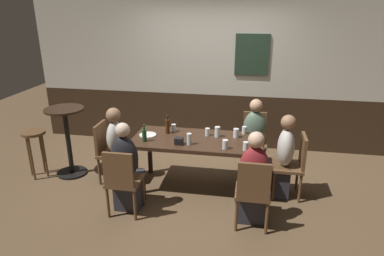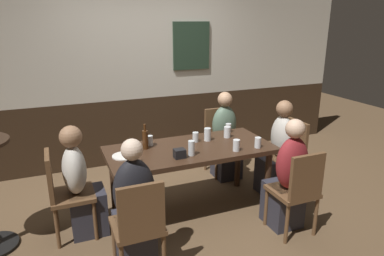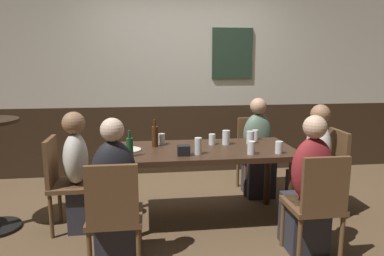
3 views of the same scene
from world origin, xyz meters
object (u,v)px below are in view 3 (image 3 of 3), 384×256
(chair_head_east, at_px, (328,168))
(tumbler_short, at_px, (198,147))
(person_head_west, at_px, (82,180))
(highball_clear, at_px, (212,140))
(chair_right_near, at_px, (317,201))
(tumbler_water, at_px, (162,140))
(pint_glass_amber, at_px, (279,148))
(dining_table, at_px, (202,157))
(beer_glass_tall, at_px, (226,138))
(condiment_caddy, at_px, (184,150))
(person_right_far, at_px, (258,154))
(person_right_near, at_px, (308,195))
(chair_head_west, at_px, (64,179))
(chair_right_far, at_px, (254,150))
(beer_glass_half, at_px, (251,149))
(beer_bottle_green, at_px, (130,146))
(pint_glass_stout, at_px, (255,135))
(person_head_east, at_px, (312,170))
(beer_bottle_brown, at_px, (155,136))
(chair_left_near, at_px, (114,212))
(person_left_near, at_px, (116,204))
(plate_white_large, at_px, (128,150))
(pint_glass_pale, at_px, (250,138))

(chair_head_east, relative_size, tumbler_short, 5.80)
(person_head_west, distance_m, tumbler_short, 1.13)
(highball_clear, bearing_deg, chair_right_near, -56.12)
(tumbler_water, xyz_separation_m, pint_glass_amber, (1.04, -0.50, 0.00))
(dining_table, relative_size, person_head_west, 1.57)
(beer_glass_tall, distance_m, condiment_caddy, 0.59)
(person_right_far, bearing_deg, chair_right_near, -90.00)
(person_head_west, bearing_deg, beer_glass_tall, 5.46)
(person_right_near, height_order, person_right_far, person_right_near)
(chair_head_west, bearing_deg, chair_right_far, 21.64)
(tumbler_water, relative_size, condiment_caddy, 1.00)
(chair_right_far, bearing_deg, beer_glass_tall, -126.65)
(beer_glass_half, xyz_separation_m, beer_bottle_green, (-1.08, 0.06, 0.04))
(person_right_far, xyz_separation_m, beer_glass_tall, (-0.51, -0.52, 0.32))
(person_head_west, xyz_separation_m, pint_glass_stout, (1.75, 0.32, 0.31))
(highball_clear, distance_m, tumbler_water, 0.51)
(condiment_caddy, bearing_deg, pint_glass_stout, 33.06)
(person_right_far, height_order, person_head_east, person_head_east)
(highball_clear, bearing_deg, beer_bottle_brown, -179.77)
(chair_left_near, xyz_separation_m, tumbler_short, (0.70, 0.62, 0.31))
(chair_head_west, height_order, highball_clear, chair_head_west)
(chair_head_west, xyz_separation_m, tumbler_water, (0.92, 0.23, 0.29))
(condiment_caddy, bearing_deg, tumbler_short, 7.88)
(pint_glass_amber, height_order, condiment_caddy, pint_glass_amber)
(person_left_near, bearing_deg, chair_left_near, -90.00)
(dining_table, distance_m, person_head_east, 1.14)
(beer_glass_tall, relative_size, plate_white_large, 0.61)
(person_left_near, xyz_separation_m, tumbler_water, (0.40, 0.89, 0.30))
(chair_head_west, distance_m, person_left_near, 0.84)
(chair_right_near, bearing_deg, chair_right_far, 90.00)
(chair_head_west, bearing_deg, person_head_west, 0.00)
(beer_bottle_brown, xyz_separation_m, condiment_caddy, (0.24, -0.37, -0.06))
(chair_head_west, distance_m, beer_bottle_brown, 0.93)
(person_right_near, relative_size, person_left_near, 0.99)
(pint_glass_stout, distance_m, beer_glass_tall, 0.41)
(chair_right_near, distance_m, tumbler_short, 1.09)
(tumbler_short, bearing_deg, dining_table, 70.97)
(beer_glass_tall, xyz_separation_m, pint_glass_amber, (0.40, -0.40, -0.01))
(beer_bottle_green, bearing_deg, chair_head_east, 5.91)
(pint_glass_stout, relative_size, tumbler_short, 0.69)
(chair_right_near, height_order, person_head_east, person_head_east)
(pint_glass_stout, bearing_deg, chair_right_far, 73.44)
(highball_clear, distance_m, beer_glass_tall, 0.14)
(beer_glass_half, bearing_deg, plate_white_large, 165.42)
(person_right_near, bearing_deg, tumbler_water, 142.40)
(chair_head_east, xyz_separation_m, tumbler_short, (-1.36, -0.20, 0.31))
(beer_glass_tall, xyz_separation_m, condiment_caddy, (-0.47, -0.36, -0.02))
(chair_right_near, bearing_deg, person_left_near, 174.02)
(pint_glass_pale, bearing_deg, chair_left_near, -143.14)
(pint_glass_stout, distance_m, highball_clear, 0.53)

